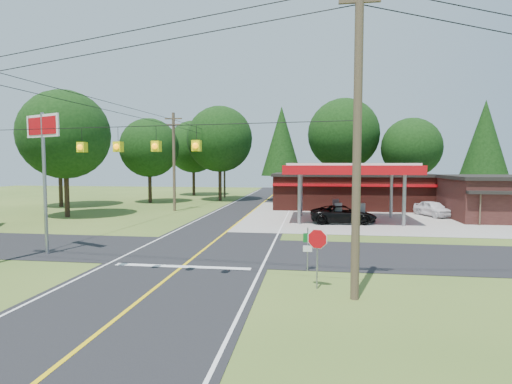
# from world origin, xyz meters

# --- Properties ---
(ground) EXTENTS (120.00, 120.00, 0.00)m
(ground) POSITION_xyz_m (0.00, 0.00, 0.00)
(ground) COLOR #3C5B20
(ground) RESTS_ON ground
(main_highway) EXTENTS (8.00, 120.00, 0.02)m
(main_highway) POSITION_xyz_m (0.00, 0.00, 0.01)
(main_highway) COLOR black
(main_highway) RESTS_ON ground
(cross_road) EXTENTS (70.00, 7.00, 0.02)m
(cross_road) POSITION_xyz_m (0.00, 0.00, 0.01)
(cross_road) COLOR black
(cross_road) RESTS_ON ground
(lane_center_yellow) EXTENTS (0.15, 110.00, 0.00)m
(lane_center_yellow) POSITION_xyz_m (0.00, 0.00, 0.03)
(lane_center_yellow) COLOR yellow
(lane_center_yellow) RESTS_ON main_highway
(gas_canopy) EXTENTS (10.60, 7.40, 4.88)m
(gas_canopy) POSITION_xyz_m (9.00, 13.00, 4.27)
(gas_canopy) COLOR gray
(gas_canopy) RESTS_ON ground
(convenience_store) EXTENTS (16.40, 7.55, 3.80)m
(convenience_store) POSITION_xyz_m (10.00, 22.98, 1.92)
(convenience_store) COLOR #501D16
(convenience_store) RESTS_ON ground
(utility_pole_near_right) EXTENTS (1.80, 0.30, 11.50)m
(utility_pole_near_right) POSITION_xyz_m (7.50, -7.00, 5.96)
(utility_pole_near_right) COLOR #473828
(utility_pole_near_right) RESTS_ON ground
(utility_pole_far_left) EXTENTS (1.80, 0.30, 10.00)m
(utility_pole_far_left) POSITION_xyz_m (-8.00, 18.00, 5.20)
(utility_pole_far_left) COLOR #473828
(utility_pole_far_left) RESTS_ON ground
(utility_pole_north) EXTENTS (0.30, 0.30, 9.50)m
(utility_pole_north) POSITION_xyz_m (-6.50, 35.00, 4.75)
(utility_pole_north) COLOR #473828
(utility_pole_north) RESTS_ON ground
(overhead_beacons) EXTENTS (17.04, 2.04, 1.03)m
(overhead_beacons) POSITION_xyz_m (-1.00, -6.00, 6.21)
(overhead_beacons) COLOR black
(overhead_beacons) RESTS_ON ground
(treeline_backdrop) EXTENTS (70.27, 51.59, 13.30)m
(treeline_backdrop) POSITION_xyz_m (0.82, 24.01, 7.49)
(treeline_backdrop) COLOR #332316
(treeline_backdrop) RESTS_ON ground
(suv_car) EXTENTS (5.59, 5.59, 1.46)m
(suv_car) POSITION_xyz_m (8.50, 11.43, 0.73)
(suv_car) COLOR black
(suv_car) RESTS_ON ground
(sedan_car) EXTENTS (5.35, 5.35, 1.42)m
(sedan_car) POSITION_xyz_m (17.00, 17.00, 0.71)
(sedan_car) COLOR white
(sedan_car) RESTS_ON ground
(big_stop_sign) EXTENTS (2.59, 1.17, 7.48)m
(big_stop_sign) POSITION_xyz_m (-8.00, -2.01, 5.63)
(big_stop_sign) COLOR gray
(big_stop_sign) RESTS_ON ground
(octagonal_stop_sign) EXTENTS (0.79, 0.29, 2.36)m
(octagonal_stop_sign) POSITION_xyz_m (6.19, -6.01, 1.75)
(octagonal_stop_sign) COLOR gray
(octagonal_stop_sign) RESTS_ON ground
(route_sign_post) EXTENTS (0.41, 0.10, 1.98)m
(route_sign_post) POSITION_xyz_m (5.80, -3.52, 1.17)
(route_sign_post) COLOR gray
(route_sign_post) RESTS_ON ground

